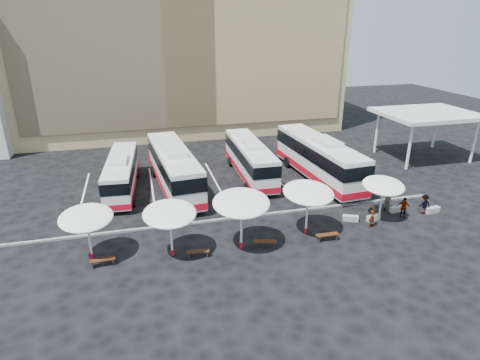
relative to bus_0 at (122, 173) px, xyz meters
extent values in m
plane|color=black|center=(8.55, -8.55, -1.74)|extent=(120.00, 120.00, 0.00)
cube|color=tan|center=(8.55, 23.45, 10.76)|extent=(42.00, 18.00, 25.00)
cube|color=tan|center=(8.55, 14.35, 10.26)|extent=(40.00, 0.30, 20.00)
cube|color=silver|center=(32.55, 1.45, 3.26)|extent=(10.00, 8.00, 0.40)
cylinder|color=silver|center=(28.55, -1.55, 0.66)|extent=(0.30, 0.30, 4.80)
cylinder|color=silver|center=(36.55, -1.55, 0.66)|extent=(0.30, 0.30, 4.80)
cylinder|color=silver|center=(28.55, 4.45, 0.66)|extent=(0.30, 0.30, 4.80)
cylinder|color=silver|center=(36.55, 4.45, 0.66)|extent=(0.30, 0.30, 4.80)
cube|color=black|center=(8.55, -8.05, -1.67)|extent=(34.00, 0.25, 0.15)
cube|color=white|center=(-3.45, -0.55, -1.74)|extent=(0.15, 12.00, 0.01)
cube|color=white|center=(2.55, -0.55, -1.74)|extent=(0.15, 12.00, 0.01)
cube|color=white|center=(8.55, -0.55, -1.74)|extent=(0.15, 12.00, 0.01)
cube|color=white|center=(14.55, -0.55, -1.74)|extent=(0.15, 12.00, 0.01)
cube|color=white|center=(20.55, -0.55, -1.74)|extent=(0.15, 12.00, 0.01)
cube|color=silver|center=(0.00, -0.01, -0.01)|extent=(3.02, 10.78, 2.66)
cube|color=black|center=(0.00, -0.01, 0.52)|extent=(3.07, 10.84, 0.98)
cube|color=#B60D1E|center=(0.00, -0.01, -0.99)|extent=(3.07, 10.84, 0.49)
cube|color=#B60D1E|center=(0.40, 5.29, -0.68)|extent=(2.28, 0.35, 1.24)
cube|color=silver|center=(-0.07, -0.90, 1.49)|extent=(1.62, 2.76, 0.35)
cylinder|color=black|center=(-0.87, 3.17, -1.30)|extent=(0.38, 0.91, 0.89)
cylinder|color=black|center=(1.34, 3.00, -1.30)|extent=(0.38, 0.91, 0.89)
cylinder|color=black|center=(-1.38, -3.47, -1.30)|extent=(0.38, 0.91, 0.89)
cylinder|color=black|center=(0.84, -3.63, -1.30)|extent=(0.38, 0.91, 0.89)
cube|color=silver|center=(4.60, -0.81, 0.37)|extent=(3.83, 13.17, 3.24)
cube|color=black|center=(4.60, -0.81, 1.01)|extent=(3.90, 13.24, 1.19)
cube|color=#B60D1E|center=(4.60, -0.81, -0.82)|extent=(3.90, 13.24, 0.59)
cube|color=#B60D1E|center=(4.03, 5.66, -0.45)|extent=(2.78, 0.46, 1.51)
cube|color=silver|center=(4.69, -1.89, 2.20)|extent=(2.01, 3.38, 0.43)
cylinder|color=black|center=(2.92, 2.84, -1.20)|extent=(0.47, 1.11, 1.08)
cylinder|color=black|center=(5.61, 3.08, -1.20)|extent=(0.47, 1.11, 1.08)
cylinder|color=black|center=(3.63, -5.24, -1.20)|extent=(0.47, 1.11, 1.08)
cylinder|color=black|center=(6.33, -5.00, -1.20)|extent=(0.47, 1.11, 1.08)
cube|color=silver|center=(12.14, 0.52, 0.16)|extent=(2.72, 11.80, 2.94)
cube|color=black|center=(12.14, 0.52, 0.75)|extent=(2.78, 11.86, 1.08)
cube|color=#B60D1E|center=(12.14, 0.52, -0.91)|extent=(2.78, 11.86, 0.54)
cube|color=#B60D1E|center=(12.27, 6.39, -0.57)|extent=(2.51, 0.25, 1.37)
cube|color=silver|center=(12.12, -0.46, 1.83)|extent=(1.63, 2.97, 0.39)
cylinder|color=black|center=(10.99, 3.97, -1.25)|extent=(0.37, 0.99, 0.98)
cylinder|color=black|center=(13.44, 3.92, -1.25)|extent=(0.37, 0.99, 0.98)
cylinder|color=black|center=(10.82, -3.37, -1.25)|extent=(0.37, 0.99, 0.98)
cylinder|color=black|center=(13.27, -3.42, -1.25)|extent=(0.37, 0.99, 0.98)
cube|color=silver|center=(18.38, -1.69, 0.44)|extent=(3.63, 13.58, 3.36)
cube|color=black|center=(18.38, -1.69, 1.11)|extent=(3.70, 13.65, 1.23)
cube|color=#B60D1E|center=(18.38, -1.69, -0.79)|extent=(3.70, 13.65, 0.62)
cube|color=#B60D1E|center=(17.96, 5.02, -0.40)|extent=(2.87, 0.40, 1.57)
cube|color=silver|center=(18.45, -2.80, 2.34)|extent=(2.00, 3.46, 0.45)
cylinder|color=black|center=(16.74, 2.14, -1.18)|extent=(0.46, 1.14, 1.12)
cylinder|color=black|center=(19.53, 2.31, -1.18)|extent=(0.46, 1.14, 1.12)
cylinder|color=black|center=(17.26, -6.24, -1.18)|extent=(0.46, 1.14, 1.12)
cylinder|color=black|center=(20.05, -6.07, -1.18)|extent=(0.46, 1.14, 1.12)
cylinder|color=silver|center=(-1.87, -11.17, -0.28)|extent=(0.15, 0.15, 2.93)
cylinder|color=#B60D1E|center=(-1.87, -11.17, -1.55)|extent=(0.24, 0.24, 0.39)
ellipsoid|color=white|center=(-1.87, -11.17, 1.24)|extent=(3.73, 3.77, 1.00)
cylinder|color=silver|center=(3.24, -12.10, -0.23)|extent=(0.15, 0.15, 3.02)
cylinder|color=#B60D1E|center=(3.24, -12.10, -1.54)|extent=(0.24, 0.24, 0.40)
ellipsoid|color=white|center=(3.24, -12.10, 1.33)|extent=(3.66, 3.70, 1.03)
cylinder|color=silver|center=(7.87, -12.34, -0.08)|extent=(0.17, 0.17, 3.33)
cylinder|color=#B60D1E|center=(7.87, -12.34, -1.52)|extent=(0.27, 0.27, 0.44)
ellipsoid|color=white|center=(7.87, -12.34, 1.65)|extent=(4.25, 4.29, 1.14)
cylinder|color=silver|center=(12.93, -11.56, -0.15)|extent=(0.16, 0.16, 3.18)
cylinder|color=#B60D1E|center=(12.93, -11.56, -1.53)|extent=(0.24, 0.24, 0.42)
ellipsoid|color=white|center=(12.93, -11.56, 1.49)|extent=(3.77, 3.82, 1.09)
cylinder|color=silver|center=(19.40, -10.87, -0.36)|extent=(0.16, 0.16, 2.77)
cylinder|color=#B60D1E|center=(19.40, -10.87, -1.56)|extent=(0.25, 0.25, 0.37)
ellipsoid|color=white|center=(19.40, -10.87, 1.07)|extent=(3.82, 3.85, 0.95)
cube|color=black|center=(-1.13, -12.23, -1.31)|extent=(1.55, 0.50, 0.06)
cube|color=black|center=(-1.74, -12.27, -1.54)|extent=(0.08, 0.39, 0.41)
cube|color=black|center=(-0.52, -12.20, -1.54)|extent=(0.08, 0.39, 0.41)
cube|color=black|center=(4.85, -12.73, -1.32)|extent=(1.52, 0.58, 0.06)
cube|color=black|center=(4.26, -12.66, -1.55)|extent=(0.11, 0.38, 0.39)
cube|color=black|center=(5.43, -12.81, -1.55)|extent=(0.11, 0.38, 0.39)
cube|color=black|center=(9.47, -12.66, -1.30)|extent=(1.59, 0.81, 0.06)
cube|color=black|center=(8.87, -12.49, -1.54)|extent=(0.17, 0.39, 0.41)
cube|color=black|center=(10.06, -12.83, -1.54)|extent=(0.17, 0.39, 0.41)
cube|color=black|center=(13.96, -12.92, -1.28)|extent=(1.65, 0.47, 0.07)
cube|color=black|center=(13.31, -12.90, -1.53)|extent=(0.07, 0.42, 0.44)
cube|color=black|center=(14.61, -12.93, -1.53)|extent=(0.07, 0.42, 0.44)
cube|color=gray|center=(17.06, -10.64, -1.52)|extent=(1.23, 0.84, 0.44)
cube|color=gray|center=(18.82, -11.01, -1.53)|extent=(1.20, 0.65, 0.43)
cube|color=gray|center=(21.45, -10.14, -1.52)|extent=(1.21, 0.50, 0.44)
cube|color=gray|center=(24.17, -11.01, -1.51)|extent=(1.28, 0.56, 0.46)
imported|color=black|center=(18.11, -11.90, -0.90)|extent=(0.72, 0.72, 1.69)
imported|color=black|center=(20.83, -9.69, -0.94)|extent=(0.99, 0.98, 1.62)
imported|color=black|center=(21.34, -11.07, -0.91)|extent=(1.03, 0.90, 1.66)
imported|color=black|center=(23.36, -10.93, -0.94)|extent=(1.06, 0.63, 1.62)
camera|label=1|loc=(1.80, -35.25, 12.64)|focal=30.00mm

